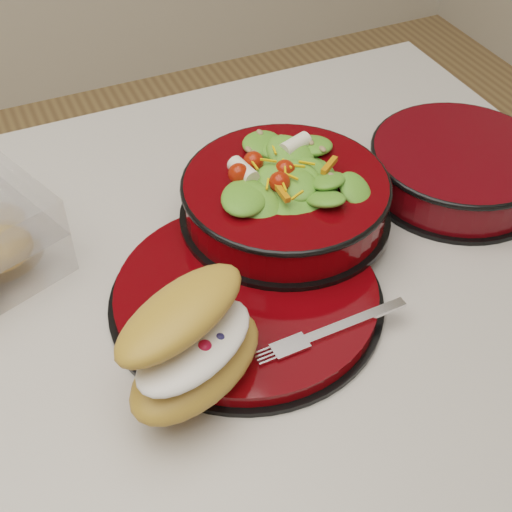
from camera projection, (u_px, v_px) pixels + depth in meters
name	position (u px, v px, depth m)	size (l,w,h in m)	color
dinner_plate	(247.00, 295.00, 0.73)	(0.28, 0.28, 0.02)	black
salad_bowl	(286.00, 191.00, 0.78)	(0.24, 0.24, 0.10)	black
croissant	(192.00, 343.00, 0.61)	(0.17, 0.15, 0.09)	#B37B36
fork	(336.00, 328.00, 0.68)	(0.15, 0.02, 0.00)	silver
extra_bowl	(458.00, 166.00, 0.86)	(0.22, 0.22, 0.05)	black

